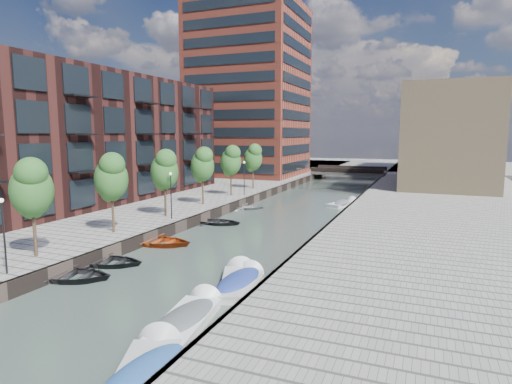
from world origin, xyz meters
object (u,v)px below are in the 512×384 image
Objects in this scene: tree_5 at (231,160)px; sloop_3 at (247,209)px; tree_2 at (111,176)px; sloop_1 at (72,280)px; motorboat_3 at (239,281)px; car at (416,178)px; tree_6 at (253,157)px; tree_4 at (202,164)px; motorboat_4 at (344,204)px; bridge at (349,172)px; sloop_0 at (109,265)px; motorboat_1 at (189,318)px; motorboat_2 at (242,283)px; sloop_2 at (160,245)px; motorboat_0 at (146,373)px; tree_3 at (164,169)px; sloop_4 at (219,224)px; tree_1 at (31,187)px.

tree_5 is 1.49× the size of sloop_3.
tree_2 is 1.00× the size of tree_5.
sloop_3 is at bearing -16.42° from sloop_1.
car reaches higher than motorboat_3.
tree_6 is at bearing 90.00° from tree_5.
motorboat_4 is at bearing 39.44° from tree_4.
tree_5 is (-8.50, -33.00, 3.92)m from bridge.
tree_6 is at bearing -7.91° from sloop_0.
tree_6 is (-8.50, -26.00, 3.92)m from bridge.
bridge is at bearing -29.24° from sloop_3.
motorboat_1 reaches higher than motorboat_2.
motorboat_0 is at bearing -153.63° from sloop_2.
tree_3 is 17.75m from motorboat_2.
tree_5 is 1.18× the size of motorboat_4.
motorboat_0 is at bearing -64.55° from tree_4.
sloop_0 is 50.84m from car.
tree_4 is 1.08× the size of motorboat_1.
sloop_4 is 37.63m from car.
tree_3 is at bearing -90.00° from tree_6.
tree_3 is at bearing 122.35° from motorboat_0.
tree_4 is (0.00, 14.00, 0.00)m from tree_2.
motorboat_2 is at bearing -55.24° from tree_4.
tree_6 is at bearing 165.85° from motorboat_4.
sloop_0 is at bearing 149.63° from motorboat_1.
tree_5 is at bearing 110.87° from motorboat_0.
sloop_4 is (4.06, -4.31, -5.31)m from tree_4.
sloop_2 is (3.32, -5.77, -5.31)m from tree_3.
sloop_4 is at bearing 67.27° from tree_2.
bridge is 61.71m from tree_1.
car reaches higher than bridge.
motorboat_2 is at bearing -74.33° from car.
sloop_3 is (3.29, 25.16, -5.31)m from tree_1.
bridge is 58.55m from motorboat_3.
tree_2 is at bearing -90.00° from tree_4.
tree_2 is 7.00m from tree_3.
car is at bearing 68.65° from motorboat_4.
motorboat_4 is (9.84, 28.98, 0.19)m from sloop_0.
sloop_4 is at bearing -90.93° from car.
sloop_0 is (-5.32, -58.26, -1.39)m from bridge.
tree_5 is 6.86m from sloop_3.
motorboat_0 is (10.09, -15.41, 0.22)m from sloop_2.
tree_2 reaches higher than sloop_1.
tree_4 is at bearing -140.56° from motorboat_4.
sloop_0 reaches higher than sloop_4.
sloop_4 is 0.87× the size of motorboat_2.
tree_3 is 21.42m from motorboat_1.
motorboat_1 is 5.29m from motorboat_3.
bridge is 2.18× the size of tree_4.
car is at bearing -34.76° from sloop_1.
tree_6 is 14.38m from motorboat_4.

